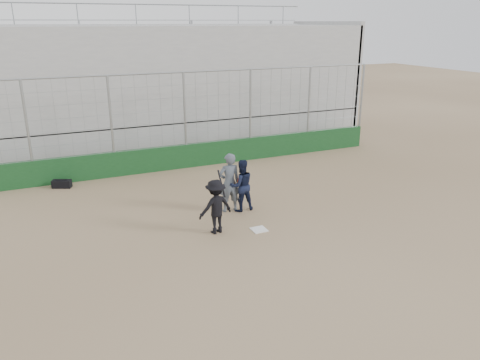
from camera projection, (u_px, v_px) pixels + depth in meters
name	position (u px, v px, depth m)	size (l,w,h in m)	color
ground	(259.00, 230.00, 14.02)	(90.00, 90.00, 0.00)	brown
home_plate	(259.00, 230.00, 14.02)	(0.44, 0.44, 0.02)	white
backstop	(186.00, 145.00, 19.76)	(18.10, 0.25, 4.04)	#123918
bleachers	(154.00, 85.00, 23.41)	(20.25, 6.70, 6.98)	#9A9A9A
batter_at_plate	(216.00, 207.00, 13.61)	(1.14, 0.82, 1.80)	black
catcher_crouched	(242.00, 194.00, 15.26)	(0.88, 0.70, 1.18)	black
umpire	(229.00, 186.00, 15.14)	(0.72, 0.47, 1.78)	#48505C
equipment_bag	(62.00, 184.00, 17.55)	(0.75, 0.54, 0.33)	black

